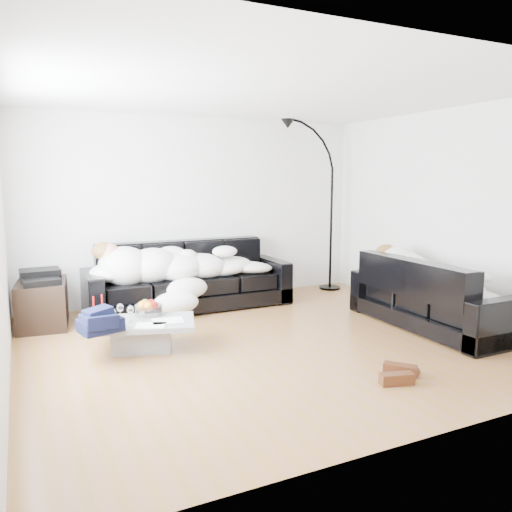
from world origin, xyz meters
name	(u,v)px	position (x,y,z in m)	size (l,w,h in m)	color
ground	(268,342)	(0.00, 0.00, 0.00)	(5.00, 5.00, 0.00)	olive
wall_back	(198,210)	(0.00, 2.25, 1.30)	(5.00, 0.02, 2.60)	silver
wall_right	(447,214)	(2.50, 0.00, 1.30)	(0.02, 4.50, 2.60)	silver
ceiling	(269,92)	(0.00, 0.00, 2.60)	(5.00, 5.00, 0.00)	white
sofa_back	(189,276)	(-0.31, 1.76, 0.44)	(2.71, 0.94, 0.89)	black
sofa_right	(433,292)	(2.02, -0.31, 0.41)	(2.05, 0.88, 0.83)	black
sleeper_back	(190,261)	(-0.31, 1.71, 0.65)	(2.29, 0.79, 0.46)	white
sleeper_right	(434,274)	(2.02, -0.31, 0.63)	(1.75, 0.74, 0.43)	white
teal_cushion	(394,259)	(1.96, 0.32, 0.72)	(0.36, 0.30, 0.20)	#0A4A3E
coffee_table	(142,336)	(-1.28, 0.34, 0.16)	(1.06, 0.62, 0.31)	#939699
fruit_bowl	(148,307)	(-1.16, 0.53, 0.40)	(0.28, 0.28, 0.18)	white
wine_glass_a	(120,312)	(-1.46, 0.47, 0.39)	(0.07, 0.07, 0.17)	white
wine_glass_b	(112,317)	(-1.56, 0.32, 0.39)	(0.07, 0.07, 0.17)	white
wine_glass_c	(131,314)	(-1.38, 0.34, 0.39)	(0.07, 0.07, 0.17)	white
candle_left	(94,309)	(-1.71, 0.56, 0.43)	(0.05, 0.05, 0.25)	maroon
candle_right	(102,307)	(-1.62, 0.56, 0.44)	(0.05, 0.05, 0.26)	maroon
newspaper_a	(168,320)	(-1.03, 0.22, 0.32)	(0.31, 0.24, 0.01)	silver
newspaper_b	(151,325)	(-1.23, 0.13, 0.32)	(0.29, 0.21, 0.01)	silver
navy_jacket	(96,314)	(-1.74, 0.15, 0.49)	(0.40, 0.33, 0.20)	black
shoes	(398,374)	(0.58, -1.39, 0.06)	(0.49, 0.36, 0.11)	#472311
av_cabinet	(42,304)	(-2.15, 1.69, 0.27)	(0.55, 0.79, 0.55)	black
stereo	(41,276)	(-2.15, 1.69, 0.61)	(0.44, 0.34, 0.13)	black
floor_lamp	(331,216)	(2.08, 1.94, 1.16)	(0.84, 0.34, 2.31)	black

